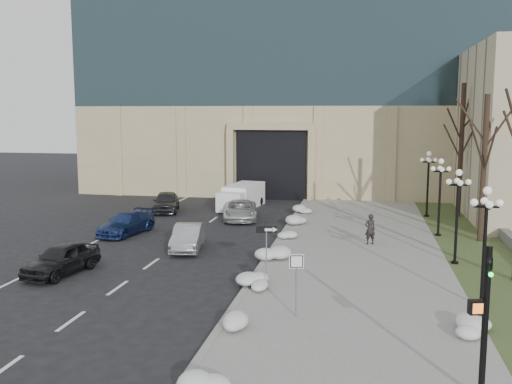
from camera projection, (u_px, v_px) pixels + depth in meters
ground at (234, 359)px, 17.43m from camera, size 160.00×160.00×0.00m
sidewalk at (356, 252)px, 30.41m from camera, size 9.00×40.00×0.12m
curb at (273, 249)px, 31.23m from camera, size 0.30×40.00×0.14m
grass_strip at (485, 258)px, 29.22m from camera, size 4.00×40.00×0.10m
office_tower at (309, 2)px, 57.64m from camera, size 40.00×24.70×36.00m
car_a at (61, 259)px, 26.47m from camera, size 2.44×4.47×1.44m
car_b at (188, 237)px, 31.18m from camera, size 2.13×4.38×1.38m
car_c at (126, 223)px, 35.19m from camera, size 2.71×4.87×1.33m
car_d at (240, 210)px, 39.91m from camera, size 3.14×5.21×1.35m
car_e at (166, 202)px, 43.09m from camera, size 2.86×4.78×1.52m
pedestrian at (370, 229)px, 31.95m from camera, size 0.74×0.64×1.72m
box_truck at (242, 197)px, 44.64m from camera, size 2.79×6.01×1.84m
one_way_sign at (270, 236)px, 25.00m from camera, size 0.95×0.31×2.53m
keep_sign at (296, 272)px, 20.44m from camera, size 0.52×0.15×2.45m
traffic_signal at (483, 327)px, 14.45m from camera, size 0.72×0.95×4.18m
snow_clump_a at (203, 382)px, 15.31m from camera, size 1.10×1.60×0.36m
snow_clump_b at (232, 321)px, 19.80m from camera, size 1.10×1.60×0.36m
snow_clump_c at (253, 282)px, 24.32m from camera, size 1.10×1.60×0.36m
snow_clump_d at (271, 256)px, 28.70m from camera, size 1.10×1.60×0.36m
snow_clump_e at (289, 235)px, 33.53m from camera, size 1.10×1.60×0.36m
snow_clump_f at (295, 222)px, 37.73m from camera, size 1.10×1.60×0.36m
snow_clump_g at (301, 211)px, 41.94m from camera, size 1.10×1.60×0.36m
snow_clump_h at (478, 330)px, 18.93m from camera, size 1.10×1.60×0.36m
lamppost_a at (485, 231)px, 21.32m from camera, size 1.18×1.18×4.76m
lamppost_b at (458, 204)px, 27.65m from camera, size 1.18×1.18×4.76m
lamppost_c at (440, 187)px, 33.98m from camera, size 1.18×1.18×4.76m
lamppost_d at (428, 175)px, 40.30m from camera, size 1.18×1.18×4.76m
tree_mid at (485, 147)px, 32.26m from camera, size 3.20×3.20×8.50m
tree_far at (462, 131)px, 39.96m from camera, size 3.20×3.20×9.50m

